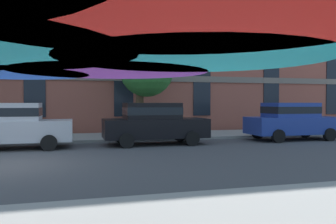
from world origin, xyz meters
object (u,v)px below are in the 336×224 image
object	(u,v)px
sedan_black	(154,122)
sedan_blue	(292,120)
sedan_silver	(12,125)
street_tree_middle	(144,68)

from	to	relation	value
sedan_black	sedan_blue	size ratio (longest dim) A/B	1.00
sedan_black	sedan_blue	bearing A→B (deg)	0.00
sedan_silver	sedan_blue	distance (m)	12.41
sedan_silver	sedan_black	distance (m)	5.62
sedan_silver	street_tree_middle	world-z (taller)	street_tree_middle
sedan_black	street_tree_middle	bearing A→B (deg)	87.04
street_tree_middle	sedan_silver	bearing A→B (deg)	-152.07
sedan_silver	sedan_blue	bearing A→B (deg)	0.00
sedan_silver	sedan_black	size ratio (longest dim) A/B	1.00
sedan_black	sedan_blue	distance (m)	6.79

